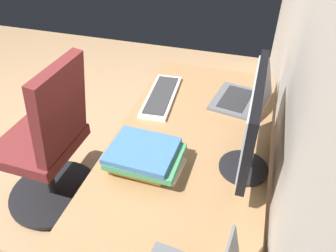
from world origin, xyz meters
TOP-DOWN VIEW (x-y plane):
  - wall_back at (0.00, 2.00)m, footprint 4.44×0.10m
  - desk at (0.34, 1.59)m, footprint 1.81×0.69m
  - monitor_primary at (0.26, 1.83)m, footprint 0.50×0.20m
  - laptop_left at (-0.23, 1.79)m, footprint 0.33×0.31m
  - keyboard_main at (-0.16, 1.35)m, footprint 0.43×0.17m
  - book_stack_near at (0.36, 1.44)m, footprint 0.23×0.30m
  - office_chair at (0.12, 0.77)m, footprint 0.56×0.56m

SIDE VIEW (x-z plane):
  - office_chair at x=0.12m, z-range -0.03..0.94m
  - desk at x=0.34m, z-range 0.29..1.02m
  - keyboard_main at x=-0.16m, z-range 0.73..0.75m
  - laptop_left at x=-0.23m, z-range 0.67..0.89m
  - book_stack_near at x=0.36m, z-range 0.73..0.84m
  - monitor_primary at x=0.26m, z-range 0.76..1.18m
  - wall_back at x=0.00m, z-range 0.00..2.60m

